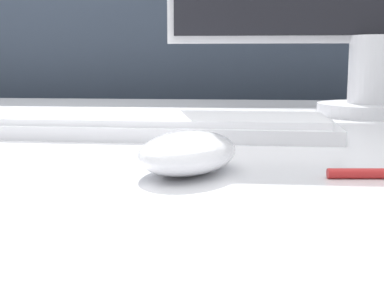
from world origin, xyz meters
name	(u,v)px	position (x,y,z in m)	size (l,w,h in m)	color
partition_panel	(233,176)	(0.00, 0.73, 0.53)	(5.00, 0.03, 1.06)	#333D4C
computer_mouse_near	(188,152)	(-0.02, -0.22, 0.76)	(0.10, 0.13, 0.03)	white
keyboard	(158,125)	(-0.08, 0.00, 0.75)	(0.43, 0.15, 0.02)	white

